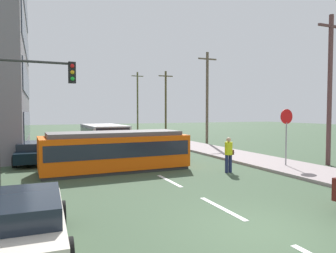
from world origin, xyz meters
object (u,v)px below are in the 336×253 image
object	(u,v)px
parked_sedan_mid	(34,152)
utility_pole_distant	(138,100)
utility_pole_far	(166,102)
city_bus	(104,136)
traffic_light_mast	(30,95)
utility_pole_near	(330,87)
parked_sedan_near	(18,223)
streetcar_tram	(115,150)
pedestrian_crossing	(229,153)
stop_sign	(286,125)
utility_pole_mid	(207,96)

from	to	relation	value
parked_sedan_mid	utility_pole_distant	distance (m)	29.89
utility_pole_far	city_bus	bearing A→B (deg)	-128.97
parked_sedan_mid	traffic_light_mast	world-z (taller)	traffic_light_mast
parked_sedan_mid	traffic_light_mast	xyz separation A→B (m)	(-0.01, -5.97, 2.88)
utility_pole_far	utility_pole_near	bearing A→B (deg)	-90.02
parked_sedan_near	utility_pole_near	world-z (taller)	utility_pole_near
streetcar_tram	utility_pole_far	bearing A→B (deg)	61.36
pedestrian_crossing	stop_sign	size ratio (longest dim) A/B	0.58
utility_pole_distant	pedestrian_crossing	bearing A→B (deg)	-99.78
traffic_light_mast	utility_pole_far	world-z (taller)	utility_pole_far
traffic_light_mast	utility_pole_distant	bearing A→B (deg)	66.10
city_bus	streetcar_tram	bearing A→B (deg)	-97.19
stop_sign	utility_pole_near	world-z (taller)	utility_pole_near
parked_sedan_near	stop_sign	bearing A→B (deg)	23.93
utility_pole_mid	streetcar_tram	bearing A→B (deg)	-138.53
streetcar_tram	utility_pole_distant	bearing A→B (deg)	70.79
parked_sedan_near	utility_pole_near	bearing A→B (deg)	19.07
traffic_light_mast	utility_pole_mid	world-z (taller)	utility_pole_mid
parked_sedan_near	utility_pole_near	size ratio (longest dim) A/B	0.52
streetcar_tram	utility_pole_distant	xyz separation A→B (m)	(10.44, 29.98, 3.64)
utility_pole_near	utility_pole_mid	world-z (taller)	utility_pole_mid
streetcar_tram	parked_sedan_near	distance (m)	9.01
parked_sedan_near	parked_sedan_mid	world-z (taller)	same
utility_pole_far	utility_pole_distant	world-z (taller)	utility_pole_distant
city_bus	traffic_light_mast	distance (m)	11.05
streetcar_tram	parked_sedan_near	world-z (taller)	streetcar_tram
city_bus	utility_pole_far	world-z (taller)	utility_pole_far
stop_sign	traffic_light_mast	size ratio (longest dim) A/B	0.58
pedestrian_crossing	utility_pole_distant	world-z (taller)	utility_pole_distant
city_bus	utility_pole_far	size ratio (longest dim) A/B	0.69
parked_sedan_near	utility_pole_far	distance (m)	31.99
city_bus	utility_pole_mid	size ratio (longest dim) A/B	0.66
parked_sedan_near	traffic_light_mast	world-z (taller)	traffic_light_mast
streetcar_tram	utility_pole_mid	bearing A→B (deg)	41.47
parked_sedan_near	traffic_light_mast	xyz separation A→B (m)	(0.16, 6.11, 2.88)
parked_sedan_mid	stop_sign	bearing A→B (deg)	-29.32
city_bus	stop_sign	world-z (taller)	stop_sign
utility_pole_far	utility_pole_distant	bearing A→B (deg)	92.80
parked_sedan_mid	utility_pole_near	world-z (taller)	utility_pole_near
pedestrian_crossing	parked_sedan_mid	xyz separation A→B (m)	(-8.55, 6.59, -0.32)
pedestrian_crossing	stop_sign	world-z (taller)	stop_sign
pedestrian_crossing	utility_pole_mid	xyz separation A→B (m)	(5.70, 11.93, 3.33)
pedestrian_crossing	utility_pole_distant	distance (m)	33.29
streetcar_tram	stop_sign	xyz separation A→B (m)	(8.22, -2.74, 1.21)
utility_pole_mid	utility_pole_far	xyz separation A→B (m)	(0.41, 10.71, -0.18)
utility_pole_near	streetcar_tram	bearing A→B (deg)	164.64
city_bus	parked_sedan_mid	xyz separation A→B (m)	(-4.69, -3.74, -0.48)
pedestrian_crossing	utility_pole_mid	size ratio (longest dim) A/B	0.20
streetcar_tram	pedestrian_crossing	size ratio (longest dim) A/B	4.25
parked_sedan_mid	utility_pole_mid	world-z (taller)	utility_pole_mid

